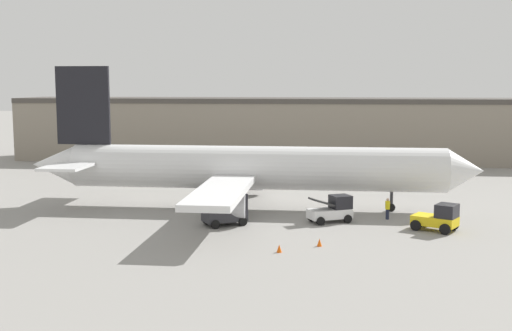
{
  "coord_description": "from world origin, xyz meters",
  "views": [
    {
      "loc": [
        6.64,
        -57.42,
        11.32
      ],
      "look_at": [
        0.0,
        0.0,
        3.95
      ],
      "focal_mm": 45.0,
      "sensor_mm": 36.0,
      "label": 1
    }
  ],
  "objects_px": {
    "airplane": "(245,168)",
    "safety_cone_near": "(319,242)",
    "safety_cone_far": "(279,248)",
    "ground_crew_worker": "(388,208)",
    "pushback_tug": "(228,211)",
    "belt_loader_truck": "(333,210)",
    "baggage_tug": "(439,218)"
  },
  "relations": [
    {
      "from": "airplane",
      "to": "ground_crew_worker",
      "type": "relative_size",
      "value": 22.89
    },
    {
      "from": "ground_crew_worker",
      "to": "safety_cone_far",
      "type": "xyz_separation_m",
      "value": [
        -8.2,
        -11.69,
        -0.69
      ]
    },
    {
      "from": "ground_crew_worker",
      "to": "belt_loader_truck",
      "type": "bearing_deg",
      "value": -124.38
    },
    {
      "from": "airplane",
      "to": "baggage_tug",
      "type": "height_order",
      "value": "airplane"
    },
    {
      "from": "airplane",
      "to": "safety_cone_far",
      "type": "relative_size",
      "value": 75.27
    },
    {
      "from": "pushback_tug",
      "to": "ground_crew_worker",
      "type": "bearing_deg",
      "value": -17.06
    },
    {
      "from": "pushback_tug",
      "to": "safety_cone_near",
      "type": "distance_m",
      "value": 9.69
    },
    {
      "from": "ground_crew_worker",
      "to": "safety_cone_far",
      "type": "bearing_deg",
      "value": -88.13
    },
    {
      "from": "belt_loader_truck",
      "to": "safety_cone_far",
      "type": "height_order",
      "value": "belt_loader_truck"
    },
    {
      "from": "ground_crew_worker",
      "to": "safety_cone_near",
      "type": "distance_m",
      "value": 11.2
    },
    {
      "from": "ground_crew_worker",
      "to": "pushback_tug",
      "type": "height_order",
      "value": "pushback_tug"
    },
    {
      "from": "ground_crew_worker",
      "to": "safety_cone_near",
      "type": "bearing_deg",
      "value": -82.68
    },
    {
      "from": "airplane",
      "to": "safety_cone_near",
      "type": "xyz_separation_m",
      "value": [
        7.07,
        -13.26,
        -3.44
      ]
    },
    {
      "from": "belt_loader_truck",
      "to": "safety_cone_far",
      "type": "bearing_deg",
      "value": -136.28
    },
    {
      "from": "pushback_tug",
      "to": "safety_cone_far",
      "type": "distance_m",
      "value": 9.45
    },
    {
      "from": "airplane",
      "to": "safety_cone_far",
      "type": "bearing_deg",
      "value": -74.07
    },
    {
      "from": "pushback_tug",
      "to": "safety_cone_far",
      "type": "xyz_separation_m",
      "value": [
        4.78,
        -8.1,
        -0.87
      ]
    },
    {
      "from": "airplane",
      "to": "ground_crew_worker",
      "type": "xyz_separation_m",
      "value": [
        12.59,
        -3.54,
        -2.75
      ]
    },
    {
      "from": "baggage_tug",
      "to": "safety_cone_near",
      "type": "xyz_separation_m",
      "value": [
        -9.08,
        -5.81,
        -0.75
      ]
    },
    {
      "from": "airplane",
      "to": "pushback_tug",
      "type": "height_order",
      "value": "airplane"
    },
    {
      "from": "safety_cone_near",
      "to": "safety_cone_far",
      "type": "height_order",
      "value": "same"
    },
    {
      "from": "airplane",
      "to": "safety_cone_far",
      "type": "distance_m",
      "value": 16.22
    },
    {
      "from": "pushback_tug",
      "to": "safety_cone_near",
      "type": "xyz_separation_m",
      "value": [
        7.46,
        -6.13,
        -0.87
      ]
    },
    {
      "from": "belt_loader_truck",
      "to": "safety_cone_near",
      "type": "distance_m",
      "value": 8.26
    },
    {
      "from": "airplane",
      "to": "belt_loader_truck",
      "type": "xyz_separation_m",
      "value": [
        8.01,
        -5.09,
        -2.68
      ]
    },
    {
      "from": "safety_cone_far",
      "to": "belt_loader_truck",
      "type": "bearing_deg",
      "value": 70.35
    },
    {
      "from": "baggage_tug",
      "to": "safety_cone_near",
      "type": "height_order",
      "value": "baggage_tug"
    },
    {
      "from": "ground_crew_worker",
      "to": "baggage_tug",
      "type": "bearing_deg",
      "value": -10.81
    },
    {
      "from": "safety_cone_far",
      "to": "baggage_tug",
      "type": "bearing_deg",
      "value": 33.52
    },
    {
      "from": "safety_cone_near",
      "to": "baggage_tug",
      "type": "bearing_deg",
      "value": 32.65
    },
    {
      "from": "ground_crew_worker",
      "to": "belt_loader_truck",
      "type": "xyz_separation_m",
      "value": [
        -4.58,
        -1.55,
        0.07
      ]
    },
    {
      "from": "ground_crew_worker",
      "to": "belt_loader_truck",
      "type": "distance_m",
      "value": 4.84
    }
  ]
}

